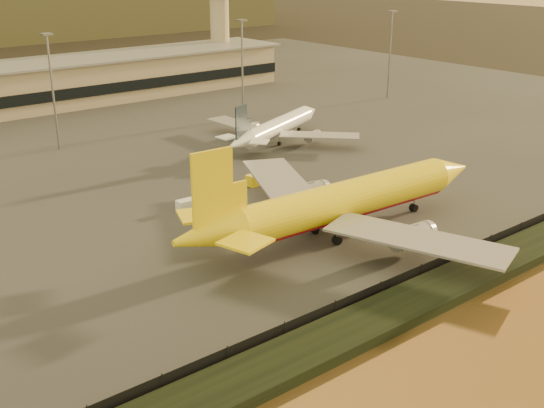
{
  "coord_description": "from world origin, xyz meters",
  "views": [
    {
      "loc": [
        -65.75,
        -64.68,
        42.18
      ],
      "look_at": [
        -3.59,
        12.0,
        5.25
      ],
      "focal_mm": 45.0,
      "sensor_mm": 36.0,
      "label": 1
    }
  ],
  "objects": [
    {
      "name": "apron_light_masts",
      "position": [
        15.0,
        75.0,
        15.7
      ],
      "size": [
        152.2,
        12.2,
        25.4
      ],
      "color": "slate",
      "rests_on": "tarmac"
    },
    {
      "name": "tarmac",
      "position": [
        0.0,
        95.0,
        0.1
      ],
      "size": [
        320.0,
        220.0,
        0.2
      ],
      "primitive_type": "cube",
      "color": "#2D2D2D",
      "rests_on": "ground"
    },
    {
      "name": "control_tower",
      "position": [
        70.0,
        131.0,
        21.66
      ],
      "size": [
        11.2,
        11.2,
        35.5
      ],
      "color": "tan",
      "rests_on": "tarmac"
    },
    {
      "name": "perimeter_fence",
      "position": [
        0.0,
        -13.0,
        1.3
      ],
      "size": [
        300.0,
        0.05,
        2.2
      ],
      "primitive_type": "cube",
      "color": "black",
      "rests_on": "tarmac"
    },
    {
      "name": "ground",
      "position": [
        0.0,
        0.0,
        0.0
      ],
      "size": [
        900.0,
        900.0,
        0.0
      ],
      "primitive_type": "plane",
      "color": "black",
      "rests_on": "ground"
    },
    {
      "name": "gse_vehicle_white",
      "position": [
        -7.94,
        29.38,
        1.14
      ],
      "size": [
        4.27,
        2.05,
        1.89
      ],
      "primitive_type": "cube",
      "rotation": [
        0.0,
        0.0,
        -0.04
      ],
      "color": "white",
      "rests_on": "tarmac"
    },
    {
      "name": "dhl_cargo_jet",
      "position": [
        4.89,
        5.25,
        5.47
      ],
      "size": [
        59.03,
        57.85,
        17.65
      ],
      "rotation": [
        0.0,
        0.0,
        -0.05
      ],
      "color": "yellow",
      "rests_on": "tarmac"
    },
    {
      "name": "white_narrowbody_jet",
      "position": [
        31.71,
        53.65,
        3.71
      ],
      "size": [
        39.15,
        36.96,
        11.76
      ],
      "rotation": [
        0.0,
        0.0,
        0.4
      ],
      "color": "white",
      "rests_on": "tarmac"
    },
    {
      "name": "embankment",
      "position": [
        0.0,
        -17.0,
        0.7
      ],
      "size": [
        320.0,
        7.0,
        1.4
      ],
      "primitive_type": "cube",
      "color": "black",
      "rests_on": "ground"
    },
    {
      "name": "gse_vehicle_yellow",
      "position": [
        9.59,
        32.59,
        1.23
      ],
      "size": [
        4.66,
        2.25,
        2.06
      ],
      "primitive_type": "cube",
      "rotation": [
        0.0,
        0.0,
        0.04
      ],
      "color": "yellow",
      "rests_on": "tarmac"
    }
  ]
}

